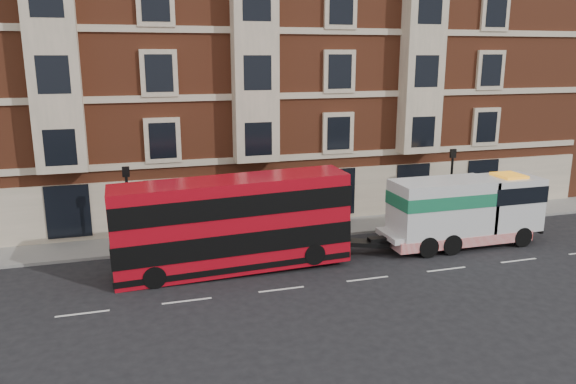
# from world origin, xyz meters

# --- Properties ---
(ground) EXTENTS (120.00, 120.00, 0.00)m
(ground) POSITION_xyz_m (0.00, 0.00, 0.00)
(ground) COLOR black
(ground) RESTS_ON ground
(sidewalk) EXTENTS (90.00, 3.00, 0.15)m
(sidewalk) POSITION_xyz_m (0.00, 7.50, 0.07)
(sidewalk) COLOR slate
(sidewalk) RESTS_ON ground
(victorian_terrace) EXTENTS (45.00, 12.00, 20.40)m
(victorian_terrace) POSITION_xyz_m (0.50, 15.00, 10.07)
(victorian_terrace) COLOR brown
(victorian_terrace) RESTS_ON ground
(lamp_post_west) EXTENTS (0.35, 0.15, 4.35)m
(lamp_post_west) POSITION_xyz_m (-6.00, 6.20, 2.68)
(lamp_post_west) COLOR black
(lamp_post_west) RESTS_ON sidewalk
(lamp_post_east) EXTENTS (0.35, 0.15, 4.35)m
(lamp_post_east) POSITION_xyz_m (12.00, 6.20, 2.68)
(lamp_post_east) COLOR black
(lamp_post_east) RESTS_ON sidewalk
(double_decker_bus) EXTENTS (10.69, 2.45, 4.33)m
(double_decker_bus) POSITION_xyz_m (-1.53, 2.81, 2.29)
(double_decker_bus) COLOR #AE0917
(double_decker_bus) RESTS_ON ground
(tow_truck) EXTENTS (8.56, 2.53, 3.57)m
(tow_truck) POSITION_xyz_m (10.52, 2.81, 1.89)
(tow_truck) COLOR silver
(tow_truck) RESTS_ON ground
(pedestrian) EXTENTS (0.67, 0.60, 1.53)m
(pedestrian) POSITION_xyz_m (-6.10, 7.25, 0.91)
(pedestrian) COLOR black
(pedestrian) RESTS_ON sidewalk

